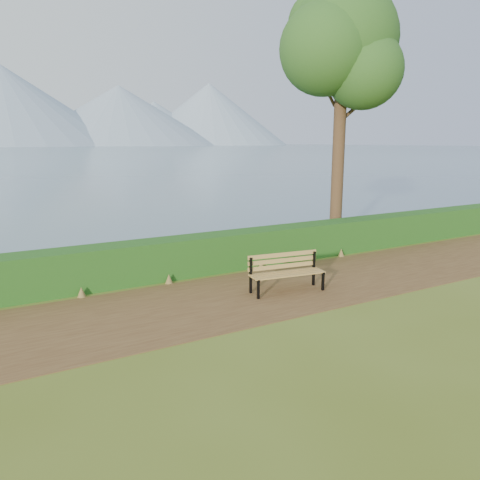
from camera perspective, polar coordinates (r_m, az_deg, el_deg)
ground at (r=10.48m, az=1.16°, el=-7.33°), size 140.00×140.00×0.00m
path at (r=10.72m, az=0.33°, el=-6.85°), size 40.00×3.40×0.01m
hedge at (r=12.55m, az=-4.94°, el=-1.74°), size 32.00×0.85×1.00m
bench at (r=11.00m, az=5.58°, el=-3.63°), size 1.84×0.77×0.89m
tree at (r=16.20m, az=12.45°, el=22.13°), size 4.44×3.66×8.61m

